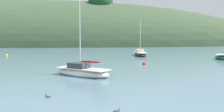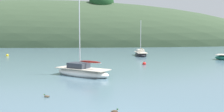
% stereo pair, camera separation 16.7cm
% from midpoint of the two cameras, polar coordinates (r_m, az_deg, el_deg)
% --- Properties ---
extents(far_shoreline_hill, '(150.00, 36.00, 30.66)m').
position_cam_midpoint_polar(far_shoreline_hill, '(86.43, -17.42, 2.49)').
color(far_shoreline_hill, '#384C33').
rests_on(far_shoreline_hill, ground).
extents(sailboat_cream_ketch, '(5.85, 4.73, 8.00)m').
position_cam_midpoint_polar(sailboat_cream_ketch, '(24.22, -6.68, -3.45)').
color(sailboat_cream_ketch, white).
rests_on(sailboat_cream_ketch, ground).
extents(sailboat_red_portside, '(2.01, 5.16, 6.12)m').
position_cam_midpoint_polar(sailboat_red_portside, '(43.97, 6.10, 0.47)').
color(sailboat_red_portside, '#232328').
rests_on(sailboat_red_portside, ground).
extents(mooring_buoy_inner, '(0.44, 0.44, 0.54)m').
position_cam_midpoint_polar(mooring_buoy_inner, '(46.60, -22.15, 0.12)').
color(mooring_buoy_inner, yellow).
rests_on(mooring_buoy_inner, ground).
extents(mooring_buoy_outer, '(0.44, 0.44, 0.54)m').
position_cam_midpoint_polar(mooring_buoy_outer, '(32.36, 6.90, -1.67)').
color(mooring_buoy_outer, red).
rests_on(mooring_buoy_outer, ground).
extents(duck_lead, '(0.43, 0.23, 0.24)m').
position_cam_midpoint_polar(duck_lead, '(16.85, -14.13, -8.58)').
color(duck_lead, brown).
rests_on(duck_lead, ground).
extents(duck_lone_left, '(0.43, 0.25, 0.24)m').
position_cam_midpoint_polar(duck_lone_left, '(13.44, 0.67, -12.02)').
color(duck_lone_left, '#473828').
rests_on(duck_lone_left, ground).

